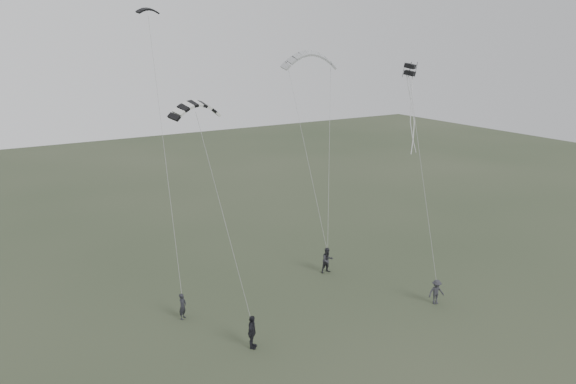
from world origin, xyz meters
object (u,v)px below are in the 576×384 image
kite_dark_small (148,9)px  kite_pale_large (310,53)px  flyer_right (327,260)px  kite_box (410,70)px  flyer_far (436,292)px  flyer_left (183,306)px  flyer_center (252,332)px  kite_striped (195,103)px

kite_dark_small → kite_pale_large: (13.66, 2.48, -2.87)m
flyer_right → kite_box: kite_box is taller
flyer_right → flyer_far: (2.99, -7.61, -0.12)m
flyer_left → flyer_right: 11.40m
flyer_right → flyer_center: 11.23m
kite_striped → kite_box: bearing=-12.0°
flyer_right → flyer_far: 8.18m
flyer_left → kite_pale_large: kite_pale_large is taller
kite_dark_small → kite_striped: kite_dark_small is taller
flyer_right → kite_pale_large: bearing=69.3°
flyer_right → kite_box: size_ratio=2.61×
flyer_left → kite_box: size_ratio=2.25×
flyer_far → kite_box: 14.27m
flyer_right → kite_box: bearing=-33.9°
kite_dark_small → kite_pale_large: kite_dark_small is taller
kite_pale_large → kite_box: 10.66m
flyer_center → flyer_left: bearing=62.3°
kite_pale_large → kite_box: size_ratio=6.20×
flyer_right → kite_striped: size_ratio=0.65×
flyer_right → kite_dark_small: 20.55m
flyer_right → kite_striped: 16.26m
kite_pale_large → flyer_far: bearing=-75.6°
flyer_left → flyer_far: flyer_far is taller
flyer_center → flyer_far: bearing=-55.6°
flyer_right → kite_box: 14.27m
kite_pale_large → kite_striped: (-13.99, -10.27, -2.16)m
flyer_center → kite_pale_large: 23.48m
flyer_center → flyer_far: 12.44m
kite_striped → flyer_center: bearing=-80.7°
kite_pale_large → kite_box: kite_pale_large is taller
kite_dark_small → kite_box: 16.89m
flyer_right → kite_pale_large: 16.40m
flyer_center → kite_box: bearing=-35.8°
flyer_far → kite_dark_small: bearing=151.5°
kite_pale_large → flyer_right: bearing=-98.0°
kite_box → kite_dark_small: bearing=117.6°
flyer_center → flyer_far: size_ratio=1.17×
kite_pale_large → flyer_center: bearing=-116.9°
flyer_far → flyer_right: bearing=126.6°
flyer_far → kite_box: (1.04, 4.58, 13.47)m
flyer_far → kite_striped: (-13.63, 4.92, 12.12)m
flyer_center → kite_dark_small: size_ratio=1.34×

